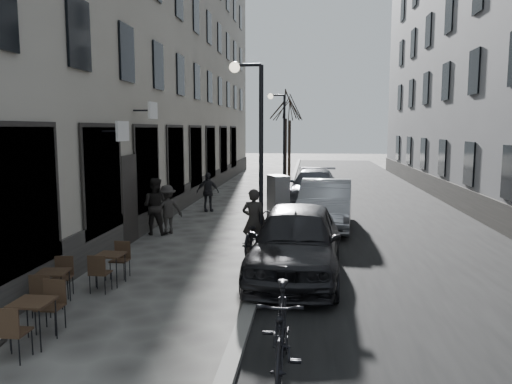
% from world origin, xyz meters
% --- Properties ---
extents(ground, '(120.00, 120.00, 0.00)m').
position_xyz_m(ground, '(0.00, 0.00, 0.00)').
color(ground, '#3C3A36').
rests_on(ground, ground).
extents(road, '(7.30, 60.00, 0.00)m').
position_xyz_m(road, '(3.85, 16.00, 0.00)').
color(road, black).
rests_on(road, ground).
extents(kerb, '(0.25, 60.00, 0.12)m').
position_xyz_m(kerb, '(0.20, 16.00, 0.06)').
color(kerb, slate).
rests_on(kerb, ground).
extents(building_left, '(4.00, 35.00, 16.00)m').
position_xyz_m(building_left, '(-6.00, 16.50, 8.00)').
color(building_left, gray).
rests_on(building_left, ground).
extents(building_right, '(4.00, 35.00, 16.00)m').
position_xyz_m(building_right, '(9.50, 16.50, 8.00)').
color(building_right, gray).
rests_on(building_right, ground).
extents(streetlamp_near, '(0.90, 0.28, 5.09)m').
position_xyz_m(streetlamp_near, '(-0.17, 6.00, 3.16)').
color(streetlamp_near, black).
rests_on(streetlamp_near, ground).
extents(streetlamp_far, '(0.90, 0.28, 5.09)m').
position_xyz_m(streetlamp_far, '(-0.17, 18.00, 3.16)').
color(streetlamp_far, black).
rests_on(streetlamp_far, ground).
extents(tree_near, '(2.40, 2.40, 5.70)m').
position_xyz_m(tree_near, '(-0.10, 21.00, 4.66)').
color(tree_near, black).
rests_on(tree_near, ground).
extents(tree_far, '(2.40, 2.40, 5.70)m').
position_xyz_m(tree_far, '(-0.10, 27.00, 4.66)').
color(tree_far, black).
rests_on(tree_far, ground).
extents(bistro_set_a, '(0.58, 1.42, 0.84)m').
position_xyz_m(bistro_set_a, '(-2.98, -0.11, 0.43)').
color(bistro_set_a, '#312016').
rests_on(bistro_set_a, ground).
extents(bistro_set_b, '(0.63, 1.39, 0.80)m').
position_xyz_m(bistro_set_b, '(-3.55, 1.58, 0.41)').
color(bistro_set_b, '#312016').
rests_on(bistro_set_b, ground).
extents(bistro_set_c, '(0.57, 1.38, 0.81)m').
position_xyz_m(bistro_set_c, '(-2.98, 2.94, 0.42)').
color(bistro_set_c, '#312016').
rests_on(bistro_set_c, ground).
extents(utility_cabinet, '(0.95, 1.20, 1.59)m').
position_xyz_m(utility_cabinet, '(0.10, 11.73, 0.80)').
color(utility_cabinet, slate).
rests_on(utility_cabinet, ground).
extents(bicycle, '(0.94, 2.13, 1.08)m').
position_xyz_m(bicycle, '(-0.20, 5.99, 0.54)').
color(bicycle, black).
rests_on(bicycle, ground).
extents(cyclist_rider, '(0.69, 0.49, 1.77)m').
position_xyz_m(cyclist_rider, '(-0.20, 5.99, 0.89)').
color(cyclist_rider, black).
rests_on(cyclist_rider, ground).
extents(pedestrian_near, '(0.95, 0.77, 1.82)m').
position_xyz_m(pedestrian_near, '(-3.60, 8.08, 0.91)').
color(pedestrian_near, black).
rests_on(pedestrian_near, ground).
extents(pedestrian_mid, '(1.16, 1.07, 1.57)m').
position_xyz_m(pedestrian_mid, '(-3.24, 8.23, 0.79)').
color(pedestrian_mid, '#2A2825').
rests_on(pedestrian_mid, ground).
extents(pedestrian_far, '(1.00, 0.78, 1.59)m').
position_xyz_m(pedestrian_far, '(-2.83, 12.63, 0.79)').
color(pedestrian_far, black).
rests_on(pedestrian_far, ground).
extents(car_near, '(2.23, 5.01, 1.67)m').
position_xyz_m(car_near, '(1.00, 3.94, 0.84)').
color(car_near, black).
rests_on(car_near, ground).
extents(car_mid, '(2.11, 5.01, 1.61)m').
position_xyz_m(car_mid, '(1.84, 9.85, 0.80)').
color(car_mid, '#9C9EA4').
rests_on(car_mid, ground).
extents(car_far, '(2.48, 5.29, 1.49)m').
position_xyz_m(car_far, '(1.50, 15.36, 0.75)').
color(car_far, '#3C3F48').
rests_on(car_far, ground).
extents(moped, '(0.61, 2.11, 1.26)m').
position_xyz_m(moped, '(0.93, -0.76, 0.63)').
color(moped, black).
rests_on(moped, ground).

